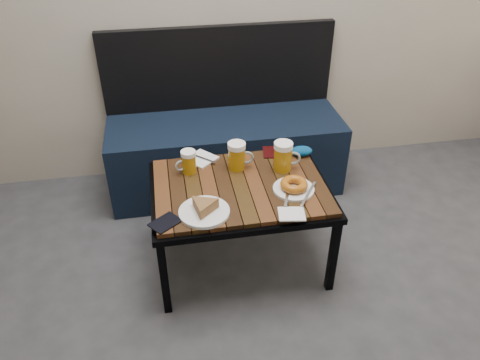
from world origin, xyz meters
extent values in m
cube|color=black|center=(-0.12, 1.74, 0.23)|extent=(1.40, 0.50, 0.45)
cube|color=black|center=(-0.12, 1.97, 0.70)|extent=(1.40, 0.05, 0.50)
cube|color=black|center=(-0.55, 0.77, 0.21)|extent=(0.03, 0.03, 0.42)
cube|color=black|center=(0.23, 0.77, 0.21)|extent=(0.04, 0.03, 0.42)
cube|color=black|center=(-0.55, 1.33, 0.21)|extent=(0.03, 0.04, 0.42)
cube|color=black|center=(0.23, 1.33, 0.21)|extent=(0.04, 0.04, 0.42)
cube|color=black|center=(-0.16, 1.05, 0.43)|extent=(0.84, 0.62, 0.03)
cube|color=#3E230E|center=(-0.16, 1.05, 0.46)|extent=(0.80, 0.58, 0.02)
cylinder|color=#A7720D|center=(-0.38, 1.20, 0.52)|extent=(0.09, 0.09, 0.10)
cylinder|color=white|center=(-0.38, 1.20, 0.58)|extent=(0.07, 0.07, 0.02)
torus|color=#8C999E|center=(-0.42, 1.19, 0.52)|extent=(0.06, 0.03, 0.06)
cylinder|color=#A7720D|center=(-0.15, 1.20, 0.53)|extent=(0.09, 0.09, 0.11)
cylinder|color=white|center=(-0.15, 1.20, 0.60)|extent=(0.09, 0.09, 0.03)
torus|color=#8C999E|center=(-0.10, 1.19, 0.53)|extent=(0.07, 0.02, 0.07)
cylinder|color=#A7720D|center=(0.07, 1.15, 0.53)|extent=(0.10, 0.10, 0.12)
cylinder|color=white|center=(0.07, 1.15, 0.61)|extent=(0.09, 0.09, 0.03)
torus|color=#8C999E|center=(0.12, 1.14, 0.53)|extent=(0.08, 0.02, 0.07)
cylinder|color=white|center=(-0.35, 0.87, 0.48)|extent=(0.22, 0.22, 0.01)
cylinder|color=white|center=(0.08, 0.96, 0.48)|extent=(0.19, 0.19, 0.01)
torus|color=#88480C|center=(0.08, 0.96, 0.50)|extent=(0.13, 0.13, 0.04)
cube|color=#A5A8AD|center=(0.13, 0.91, 0.49)|extent=(0.12, 0.17, 0.00)
cube|color=#A5A8AD|center=(0.03, 0.91, 0.49)|extent=(0.06, 0.14, 0.00)
cube|color=white|center=(-0.31, 1.31, 0.48)|extent=(0.19, 0.19, 0.01)
cube|color=#A5A8AD|center=(-0.31, 1.31, 0.48)|extent=(0.14, 0.13, 0.00)
cube|color=white|center=(0.02, 0.79, 0.48)|extent=(0.13, 0.11, 0.01)
cube|color=black|center=(-0.52, 0.83, 0.47)|extent=(0.15, 0.15, 0.01)
cube|color=black|center=(0.05, 1.31, 0.47)|extent=(0.10, 0.13, 0.01)
ellipsoid|color=navy|center=(0.20, 1.26, 0.50)|extent=(0.12, 0.08, 0.05)
camera|label=1|loc=(-0.48, -0.72, 1.73)|focal=35.00mm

